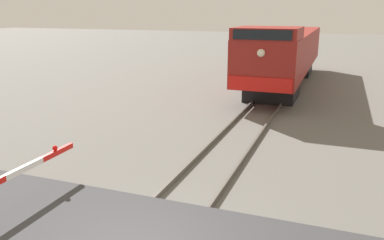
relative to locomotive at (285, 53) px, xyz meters
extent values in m
cube|color=black|center=(0.00, -4.21, -1.50)|extent=(2.60, 3.20, 1.05)
cube|color=black|center=(0.00, 4.72, -1.50)|extent=(2.60, 3.20, 1.05)
cube|color=maroon|center=(0.00, 0.26, 0.16)|extent=(3.06, 16.24, 2.27)
cube|color=maroon|center=(0.00, -6.36, 1.57)|extent=(2.99, 3.01, 0.54)
cube|color=black|center=(0.00, -7.90, 1.57)|extent=(2.60, 0.06, 0.43)
cube|color=red|center=(0.00, -7.91, -0.62)|extent=(2.90, 0.08, 0.64)
sphere|color=#F2EACC|center=(0.00, -7.92, 0.79)|extent=(0.36, 0.36, 0.36)
cube|color=white|center=(-3.57, -18.58, -1.06)|extent=(0.10, 1.22, 0.14)
cube|color=red|center=(-3.57, -17.36, -1.06)|extent=(0.10, 1.22, 0.14)
sphere|color=red|center=(-3.57, -17.44, -0.92)|extent=(0.14, 0.14, 0.14)
camera|label=1|loc=(3.34, -25.47, 2.62)|focal=37.10mm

